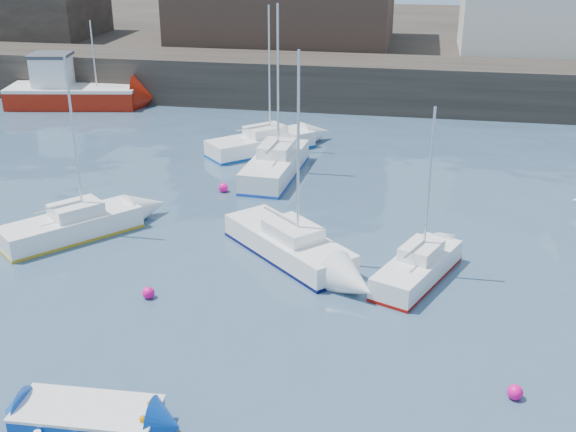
% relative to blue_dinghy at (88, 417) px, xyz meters
% --- Properties ---
extents(quay_wall, '(90.00, 5.00, 3.00)m').
position_rel_blue_dinghy_xyz_m(quay_wall, '(3.01, 33.73, 1.13)').
color(quay_wall, '#28231E').
rests_on(quay_wall, ground).
extents(land_strip, '(90.00, 32.00, 2.80)m').
position_rel_blue_dinghy_xyz_m(land_strip, '(3.01, 51.73, 1.03)').
color(land_strip, '#28231E').
rests_on(land_strip, ground).
extents(bldg_west, '(14.00, 8.00, 5.00)m').
position_rel_blue_dinghy_xyz_m(bldg_west, '(-24.99, 40.73, 4.93)').
color(bldg_west, '#353028').
rests_on(bldg_west, land_strip).
extents(blue_dinghy, '(3.57, 1.92, 0.67)m').
position_rel_blue_dinghy_xyz_m(blue_dinghy, '(0.00, 0.00, 0.00)').
color(blue_dinghy, '#951708').
rests_on(blue_dinghy, ground).
extents(fishing_boat, '(8.75, 4.51, 5.52)m').
position_rel_blue_dinghy_xyz_m(fishing_boat, '(-15.14, 30.18, 0.70)').
color(fishing_boat, '#951708').
rests_on(fishing_boat, ground).
extents(sailboat_a, '(4.82, 5.24, 7.03)m').
position_rel_blue_dinghy_xyz_m(sailboat_a, '(-5.54, 10.63, 0.12)').
color(sailboat_a, white).
rests_on(sailboat_a, ground).
extents(sailboat_b, '(5.60, 5.49, 7.65)m').
position_rel_blue_dinghy_xyz_m(sailboat_b, '(3.08, 10.48, 0.13)').
color(sailboat_b, white).
rests_on(sailboat_b, ground).
extents(sailboat_c, '(3.16, 4.79, 6.03)m').
position_rel_blue_dinghy_xyz_m(sailboat_c, '(7.78, 9.43, 0.09)').
color(sailboat_c, white).
rests_on(sailboat_c, ground).
extents(sailboat_f, '(2.38, 6.28, 8.01)m').
position_rel_blue_dinghy_xyz_m(sailboat_f, '(0.85, 19.14, 0.19)').
color(sailboat_f, white).
rests_on(sailboat_f, ground).
extents(sailboat_h, '(5.54, 5.39, 7.54)m').
position_rel_blue_dinghy_xyz_m(sailboat_h, '(-0.64, 22.76, 0.12)').
color(sailboat_h, white).
rests_on(sailboat_h, ground).
extents(buoy_near, '(0.41, 0.41, 0.41)m').
position_rel_blue_dinghy_xyz_m(buoy_near, '(-0.91, 6.54, -0.37)').
color(buoy_near, '#FF0884').
rests_on(buoy_near, ground).
extents(buoy_mid, '(0.42, 0.42, 0.42)m').
position_rel_blue_dinghy_xyz_m(buoy_mid, '(10.42, 3.16, -0.37)').
color(buoy_mid, '#FF0884').
rests_on(buoy_mid, ground).
extents(buoy_far, '(0.44, 0.44, 0.44)m').
position_rel_blue_dinghy_xyz_m(buoy_far, '(-1.06, 16.54, -0.37)').
color(buoy_far, '#FF0884').
rests_on(buoy_far, ground).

